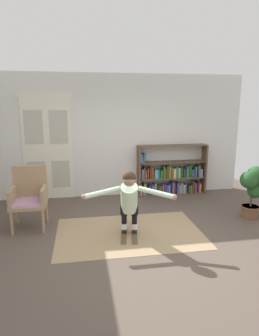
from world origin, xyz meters
TOP-DOWN VIEW (x-y plane):
  - ground_plane at (0.00, 0.00)m, footprint 7.20×7.20m
  - back_wall at (0.00, 2.60)m, footprint 6.00×0.10m
  - double_door at (-1.72, 2.54)m, footprint 1.22×0.05m
  - rug at (-0.18, 0.34)m, footprint 2.51×1.64m
  - bookshelf at (1.19, 2.39)m, footprint 1.71×0.30m
  - wicker_chair at (-1.91, 0.92)m, footprint 0.60×0.60m
  - potted_plant at (2.33, 0.63)m, footprint 0.56×0.37m
  - skis_pair at (-0.17, 0.37)m, footprint 0.42×0.94m
  - person_skier at (-0.21, 0.16)m, footprint 1.48×0.73m

SIDE VIEW (x-z plane):
  - ground_plane at x=0.00m, z-range 0.00..0.00m
  - rug at x=-0.18m, z-range 0.00..0.01m
  - skis_pair at x=-0.17m, z-range -0.01..0.06m
  - bookshelf at x=1.19m, z-range -0.15..1.08m
  - wicker_chair at x=-1.91m, z-range 0.03..1.13m
  - potted_plant at x=2.33m, z-range 0.14..1.18m
  - person_skier at x=-0.21m, z-range 0.15..1.26m
  - double_door at x=-1.72m, z-range 0.01..2.46m
  - back_wall at x=0.00m, z-range 0.00..2.90m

